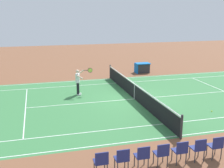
{
  "coord_description": "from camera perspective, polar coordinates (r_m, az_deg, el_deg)",
  "views": [
    {
      "loc": [
        5.65,
        15.58,
        5.19
      ],
      "look_at": [
        1.28,
        -0.54,
        0.9
      ],
      "focal_mm": 45.34,
      "sensor_mm": 36.0,
      "label": 1
    }
  ],
  "objects": [
    {
      "name": "ground_plane",
      "position": [
        17.37,
        4.54,
        -3.03
      ],
      "size": [
        60.0,
        60.0,
        0.0
      ],
      "primitive_type": "plane",
      "color": "brown"
    },
    {
      "name": "court_slab",
      "position": [
        17.37,
        4.54,
        -3.03
      ],
      "size": [
        24.2,
        11.4,
        0.0
      ],
      "primitive_type": "cube",
      "color": "#387A42",
      "rests_on": "ground_plane"
    },
    {
      "name": "court_line_markings",
      "position": [
        17.37,
        4.54,
        -3.02
      ],
      "size": [
        23.85,
        11.05,
        0.01
      ],
      "color": "white",
      "rests_on": "ground_plane"
    },
    {
      "name": "tennis_net",
      "position": [
        17.23,
        4.57,
        -1.47
      ],
      "size": [
        0.1,
        11.7,
        1.08
      ],
      "color": "#2D2D33",
      "rests_on": "ground_plane"
    },
    {
      "name": "tennis_player_near",
      "position": [
        18.07,
        -6.81,
        0.66
      ],
      "size": [
        1.16,
        0.75,
        1.7
      ],
      "color": "black",
      "rests_on": "ground_plane"
    },
    {
      "name": "tennis_ball",
      "position": [
        16.06,
        19.48,
        -5.19
      ],
      "size": [
        0.07,
        0.07,
        0.07
      ],
      "primitive_type": "sphere",
      "color": "#CCE01E",
      "rests_on": "ground_plane"
    },
    {
      "name": "spectator_chair_0",
      "position": [
        11.07,
        20.23,
        -11.52
      ],
      "size": [
        0.44,
        0.44,
        0.88
      ],
      "color": "#38383D",
      "rests_on": "ground_plane"
    },
    {
      "name": "spectator_chair_1",
      "position": [
        10.7,
        17.05,
        -12.17
      ],
      "size": [
        0.44,
        0.44,
        0.88
      ],
      "color": "#38383D",
      "rests_on": "ground_plane"
    },
    {
      "name": "spectator_chair_2",
      "position": [
        10.36,
        13.64,
        -12.84
      ],
      "size": [
        0.44,
        0.44,
        0.88
      ],
      "color": "#38383D",
      "rests_on": "ground_plane"
    },
    {
      "name": "spectator_chair_3",
      "position": [
        10.07,
        10.0,
        -13.49
      ],
      "size": [
        0.44,
        0.44,
        0.88
      ],
      "color": "#38383D",
      "rests_on": "ground_plane"
    },
    {
      "name": "spectator_chair_4",
      "position": [
        9.81,
        6.13,
        -14.13
      ],
      "size": [
        0.44,
        0.44,
        0.88
      ],
      "color": "#38383D",
      "rests_on": "ground_plane"
    },
    {
      "name": "spectator_chair_5",
      "position": [
        9.6,
        2.05,
        -14.72
      ],
      "size": [
        0.44,
        0.44,
        0.88
      ],
      "color": "#38383D",
      "rests_on": "ground_plane"
    },
    {
      "name": "spectator_chair_6",
      "position": [
        9.44,
        -2.21,
        -15.27
      ],
      "size": [
        0.44,
        0.44,
        0.88
      ],
      "color": "#38383D",
      "rests_on": "ground_plane"
    },
    {
      "name": "equipment_cart_tarped",
      "position": [
        24.8,
        6.11,
        3.27
      ],
      "size": [
        1.25,
        0.84,
        0.85
      ],
      "color": "#2D2D33",
      "rests_on": "ground_plane"
    }
  ]
}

